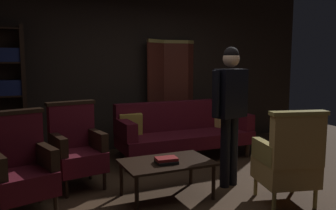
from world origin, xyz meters
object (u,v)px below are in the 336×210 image
at_px(standing_figure, 230,104).
at_px(armchair_wing_right, 20,166).
at_px(folding_screen, 194,90).
at_px(velvet_couch, 183,130).
at_px(coffee_table, 167,165).
at_px(armchair_wing_left, 76,147).
at_px(book_black_cloth, 166,162).
at_px(armchair_gilt_accent, 289,160).
at_px(book_red_leather, 166,159).

bearing_deg(standing_figure, armchair_wing_right, 175.47).
distance_m(folding_screen, velvet_couch, 1.32).
distance_m(coffee_table, armchair_wing_left, 1.16).
relative_size(folding_screen, standing_figure, 1.21).
bearing_deg(folding_screen, standing_figure, -107.88).
height_order(armchair_wing_left, armchair_wing_right, same).
bearing_deg(armchair_wing_right, book_black_cloth, -10.87).
relative_size(coffee_table, armchair_gilt_accent, 0.96).
xyz_separation_m(coffee_table, armchair_gilt_accent, (1.11, -0.70, 0.12)).
bearing_deg(coffee_table, folding_screen, 55.91).
distance_m(folding_screen, armchair_gilt_accent, 3.15).
height_order(armchair_gilt_accent, standing_figure, standing_figure).
xyz_separation_m(velvet_couch, coffee_table, (-0.90, -1.39, -0.08)).
bearing_deg(folding_screen, book_black_cloth, -123.92).
xyz_separation_m(velvet_couch, armchair_wing_right, (-2.40, -1.18, 0.04)).
height_order(coffee_table, armchair_wing_left, armchair_wing_left).
bearing_deg(armchair_wing_right, armchair_gilt_accent, -19.32).
relative_size(armchair_gilt_accent, book_red_leather, 4.46).
bearing_deg(armchair_gilt_accent, coffee_table, 147.78).
relative_size(folding_screen, coffee_table, 2.06).
bearing_deg(folding_screen, armchair_gilt_accent, -99.12).
bearing_deg(book_red_leather, folding_screen, 56.08).
xyz_separation_m(armchair_wing_left, book_black_cloth, (0.83, -0.83, -0.05)).
bearing_deg(coffee_table, standing_figure, 2.10).
height_order(armchair_wing_left, book_red_leather, armchair_wing_left).
xyz_separation_m(coffee_table, armchair_wing_left, (-0.86, 0.77, 0.12)).
relative_size(coffee_table, armchair_wing_right, 0.96).
xyz_separation_m(armchair_wing_left, standing_figure, (1.71, -0.74, 0.54)).
height_order(armchair_wing_right, standing_figure, standing_figure).
bearing_deg(book_red_leather, velvet_couch, 57.50).
distance_m(velvet_couch, armchair_wing_left, 1.87).
height_order(folding_screen, book_black_cloth, folding_screen).
bearing_deg(standing_figure, folding_screen, 72.12).
bearing_deg(armchair_gilt_accent, armchair_wing_left, 143.38).
xyz_separation_m(armchair_wing_right, book_red_leather, (1.47, -0.28, -0.02)).
distance_m(armchair_wing_left, book_black_cloth, 1.18).
relative_size(velvet_couch, armchair_wing_left, 2.04).
bearing_deg(velvet_couch, book_red_leather, -122.50).
height_order(standing_figure, book_black_cloth, standing_figure).
bearing_deg(velvet_couch, folding_screen, 54.04).
bearing_deg(armchair_gilt_accent, standing_figure, 109.70).
distance_m(armchair_wing_left, armchair_wing_right, 0.85).
height_order(folding_screen, velvet_couch, folding_screen).
xyz_separation_m(velvet_couch, book_black_cloth, (-0.93, -1.46, -0.02)).
distance_m(armchair_gilt_accent, book_red_leather, 1.31).
bearing_deg(armchair_wing_left, book_black_cloth, -45.07).
relative_size(book_black_cloth, book_red_leather, 0.97).
relative_size(coffee_table, book_red_leather, 4.29).
relative_size(velvet_couch, armchair_wing_right, 2.04).
bearing_deg(standing_figure, coffee_table, -177.90).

